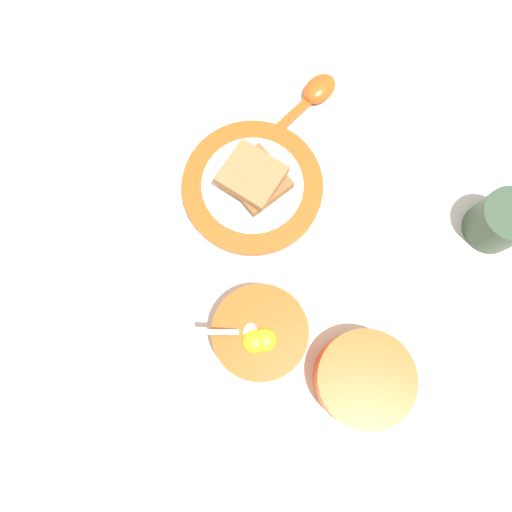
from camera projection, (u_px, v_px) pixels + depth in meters
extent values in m
plane|color=beige|center=(329.00, 208.00, 0.78)|extent=(3.00, 3.00, 0.00)
cylinder|color=#DB5119|center=(260.00, 333.00, 0.71)|extent=(0.14, 0.14, 0.05)
cylinder|color=white|center=(260.00, 333.00, 0.70)|extent=(0.11, 0.11, 0.02)
ellipsoid|color=yellow|center=(254.00, 341.00, 0.68)|extent=(0.03, 0.03, 0.02)
ellipsoid|color=yellow|center=(265.00, 340.00, 0.68)|extent=(0.03, 0.03, 0.02)
cylinder|color=black|center=(258.00, 342.00, 0.68)|extent=(0.03, 0.03, 0.00)
ellipsoid|color=silver|center=(250.00, 332.00, 0.68)|extent=(0.03, 0.02, 0.01)
cube|color=silver|center=(220.00, 332.00, 0.66)|extent=(0.01, 0.05, 0.03)
cylinder|color=#DB5119|center=(252.00, 187.00, 0.78)|extent=(0.22, 0.22, 0.02)
cylinder|color=white|center=(252.00, 185.00, 0.77)|extent=(0.16, 0.16, 0.00)
cube|color=brown|center=(256.00, 180.00, 0.76)|extent=(0.12, 0.12, 0.02)
cube|color=#9E7042|center=(252.00, 175.00, 0.74)|extent=(0.11, 0.11, 0.02)
ellipsoid|color=#DB5119|center=(320.00, 89.00, 0.81)|extent=(0.07, 0.07, 0.03)
cube|color=#DB5119|center=(293.00, 116.00, 0.81)|extent=(0.07, 0.06, 0.01)
cylinder|color=#DB5119|center=(363.00, 379.00, 0.69)|extent=(0.14, 0.14, 0.06)
cylinder|color=white|center=(366.00, 379.00, 0.68)|extent=(0.11, 0.11, 0.02)
cylinder|color=#334733|center=(500.00, 221.00, 0.73)|extent=(0.08, 0.08, 0.08)
cylinder|color=#472B16|center=(510.00, 215.00, 0.71)|extent=(0.07, 0.07, 0.01)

